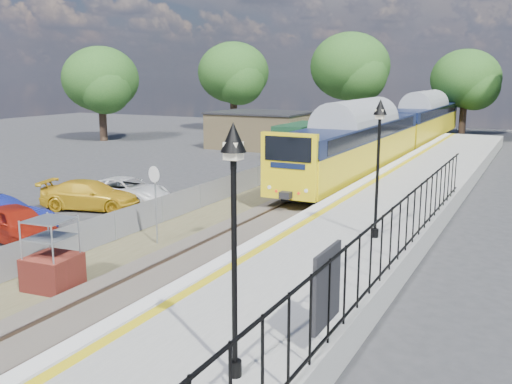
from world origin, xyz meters
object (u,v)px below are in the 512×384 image
Objects in this scene: speed_sign at (155,191)px; car_white at (127,190)px; car_red at (17,224)px; car_yellow at (90,195)px; brick_plinth at (52,256)px; victorian_lamp_south at (234,193)px; train at (398,127)px; victorian_lamp_north at (379,136)px.

car_white is at bearing 151.97° from speed_sign.
car_red reaches higher than car_yellow.
speed_sign reaches higher than car_yellow.
brick_plinth is at bearing -159.57° from car_yellow.
victorian_lamp_south is 35.66m from train.
car_red is at bearing 177.50° from car_yellow.
car_yellow is at bearing 27.47° from car_red.
car_white is (-5.75, 5.25, -1.44)m from speed_sign.
brick_plinth is (-2.50, -31.91, -1.29)m from train.
car_yellow is 1.05× the size of car_white.
train reaches higher than car_white.
victorian_lamp_north is at bearing -113.22° from car_yellow.
victorian_lamp_south is 2.10× the size of brick_plinth.
brick_plinth is at bearing -152.99° from car_white.
speed_sign is at bearing 90.00° from brick_plinth.
brick_plinth reaches higher than car_yellow.
train is 18.66× the size of brick_plinth.
victorian_lamp_south reaches higher than car_white.
car_yellow is at bearing 173.44° from victorian_lamp_north.
victorian_lamp_south is at bearing -88.85° from victorian_lamp_north.
car_white is (0.57, 1.94, -0.06)m from car_yellow.
car_white is at bearing 19.49° from car_red.
speed_sign is at bearing -134.33° from car_yellow.
victorian_lamp_south is 10.00m from victorian_lamp_north.
victorian_lamp_north is 1.53× the size of speed_sign.
car_yellow is (-6.31, 8.35, -0.37)m from brick_plinth.
victorian_lamp_north is (-0.20, 10.00, 0.00)m from victorian_lamp_south.
speed_sign is 7.26m from car_yellow.
speed_sign is 0.64× the size of car_yellow.
victorian_lamp_south is 11.75m from speed_sign.
victorian_lamp_north reaches higher than car_white.
car_yellow is (-1.36, 5.39, -0.03)m from car_red.
brick_plinth is 0.73× the size of speed_sign.
car_yellow is (-14.31, 11.62, -3.62)m from victorian_lamp_south.
speed_sign is at bearing -134.59° from car_white.
speed_sign reaches higher than car_white.
train is 29.94m from car_red.
brick_plinth reaches higher than car_white.
victorian_lamp_north is 25.81m from train.
victorian_lamp_south is at bearing -102.39° from car_red.
train is (-5.30, 25.18, -1.96)m from victorian_lamp_north.
victorian_lamp_south is 1.53× the size of speed_sign.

